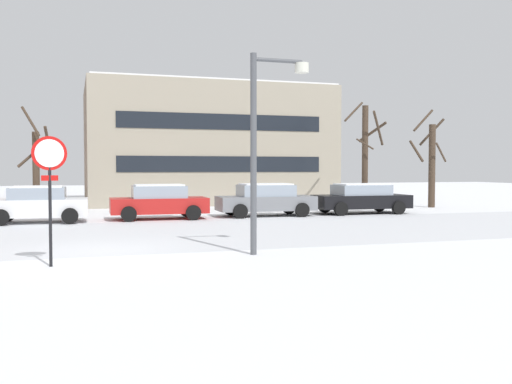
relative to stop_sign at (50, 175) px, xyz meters
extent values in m
plane|color=white|center=(1.11, 2.06, -2.04)|extent=(120.00, 120.00, 0.00)
cube|color=silver|center=(1.11, 5.55, -2.04)|extent=(80.00, 8.98, 0.00)
cylinder|color=black|center=(0.00, 0.00, -0.80)|extent=(0.07, 0.13, 2.48)
cylinder|color=red|center=(0.00, 0.00, 0.49)|extent=(0.76, 0.11, 0.76)
cylinder|color=white|center=(0.00, -0.01, 0.49)|extent=(0.62, 0.10, 0.62)
cube|color=red|center=(0.00, 0.00, -0.06)|extent=(0.36, 0.07, 0.12)
cylinder|color=white|center=(0.00, 0.01, 0.54)|extent=(0.42, 0.08, 0.42)
cylinder|color=#4C4F54|center=(4.84, 0.29, 0.50)|extent=(0.16, 0.16, 5.07)
cylinder|color=#4C4F54|center=(5.49, 0.29, 2.89)|extent=(1.30, 0.10, 0.10)
cylinder|color=silver|center=(6.14, 0.29, 2.74)|extent=(0.36, 0.36, 0.25)
cube|color=white|center=(-0.88, 10.94, -1.42)|extent=(3.90, 1.96, 0.69)
cube|color=#8C99A8|center=(-0.88, 10.94, -0.85)|extent=(2.17, 1.76, 0.46)
cube|color=white|center=(-0.88, 10.94, -0.59)|extent=(1.97, 1.62, 0.06)
cylinder|color=black|center=(0.40, 11.84, -1.72)|extent=(0.65, 0.24, 0.64)
cylinder|color=black|center=(0.35, 9.96, -1.72)|extent=(0.65, 0.24, 0.64)
cylinder|color=black|center=(-2.10, 11.92, -1.72)|extent=(0.65, 0.24, 0.64)
cylinder|color=black|center=(-2.15, 10.04, -1.72)|extent=(0.65, 0.24, 0.64)
cube|color=red|center=(3.98, 11.10, -1.44)|extent=(4.14, 1.87, 0.65)
cube|color=#8C99A8|center=(3.98, 11.10, -0.86)|extent=(2.29, 1.67, 0.52)
cube|color=white|center=(3.98, 11.10, -0.57)|extent=(2.09, 1.55, 0.06)
cylinder|color=black|center=(5.34, 11.95, -1.72)|extent=(0.65, 0.24, 0.64)
cylinder|color=black|center=(5.28, 10.17, -1.72)|extent=(0.65, 0.24, 0.64)
cylinder|color=black|center=(2.68, 12.03, -1.72)|extent=(0.65, 0.24, 0.64)
cylinder|color=black|center=(2.63, 10.25, -1.72)|extent=(0.65, 0.24, 0.64)
cube|color=slate|center=(8.84, 11.18, -1.45)|extent=(4.45, 1.90, 0.64)
cube|color=#8C99A8|center=(8.84, 11.18, -0.87)|extent=(2.47, 1.70, 0.52)
cube|color=white|center=(8.84, 11.18, -0.58)|extent=(2.24, 1.57, 0.06)
cylinder|color=black|center=(10.30, 12.04, -1.72)|extent=(0.65, 0.24, 0.64)
cylinder|color=black|center=(10.24, 10.24, -1.72)|extent=(0.65, 0.24, 0.64)
cylinder|color=black|center=(7.44, 12.13, -1.72)|extent=(0.65, 0.24, 0.64)
cylinder|color=black|center=(7.38, 10.32, -1.72)|extent=(0.65, 0.24, 0.64)
cube|color=black|center=(13.70, 11.20, -1.45)|extent=(4.62, 2.00, 0.63)
cube|color=#8C99A8|center=(13.70, 11.20, -0.90)|extent=(2.56, 1.79, 0.49)
cube|color=white|center=(13.70, 11.20, -0.62)|extent=(2.33, 1.65, 0.06)
cylinder|color=black|center=(15.21, 12.11, -1.72)|extent=(0.65, 0.24, 0.64)
cylinder|color=black|center=(15.15, 10.21, -1.72)|extent=(0.65, 0.24, 0.64)
cylinder|color=black|center=(12.24, 12.20, -1.72)|extent=(0.65, 0.24, 0.64)
cylinder|color=black|center=(12.19, 10.30, -1.72)|extent=(0.65, 0.24, 0.64)
cylinder|color=#423326|center=(15.28, 13.77, 0.71)|extent=(0.32, 0.32, 5.50)
cylinder|color=#423326|center=(15.06, 13.38, 1.41)|extent=(0.86, 0.53, 0.62)
cylinder|color=#423326|center=(15.76, 13.24, 2.24)|extent=(1.22, 1.11, 1.75)
cylinder|color=#423326|center=(14.95, 14.45, 3.19)|extent=(1.47, 0.79, 1.17)
cylinder|color=#423326|center=(15.95, 14.20, 2.10)|extent=(1.03, 1.49, 1.07)
cylinder|color=#423326|center=(-1.14, 14.63, -0.11)|extent=(0.31, 0.31, 3.86)
cylinder|color=#423326|center=(-1.30, 15.28, 0.82)|extent=(1.42, 0.48, 1.31)
cylinder|color=#423326|center=(-0.56, 14.50, 1.15)|extent=(0.42, 1.29, 1.80)
cylinder|color=#423326|center=(-1.32, 14.27, 2.26)|extent=(0.87, 0.51, 1.37)
cylinder|color=#423326|center=(19.55, 13.94, 0.27)|extent=(0.37, 0.37, 4.62)
cylinder|color=#423326|center=(19.89, 14.48, 2.19)|extent=(1.25, 0.85, 1.55)
cylinder|color=#423326|center=(19.41, 14.62, 2.85)|extent=(1.47, 0.42, 1.30)
cylinder|color=#423326|center=(19.79, 13.47, 1.02)|extent=(1.06, 0.62, 1.06)
cylinder|color=#423326|center=(18.65, 14.13, 1.11)|extent=(0.53, 1.89, 1.27)
cube|color=#9E937F|center=(8.67, 23.26, 1.59)|extent=(14.92, 9.78, 7.25)
cube|color=white|center=(8.67, 23.26, 5.26)|extent=(14.62, 9.59, 0.10)
cube|color=black|center=(8.67, 18.35, 0.38)|extent=(11.94, 0.04, 0.90)
cube|color=black|center=(8.67, 18.35, 2.79)|extent=(11.94, 0.04, 0.90)
camera|label=1|loc=(0.51, -13.52, 0.16)|focal=40.23mm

